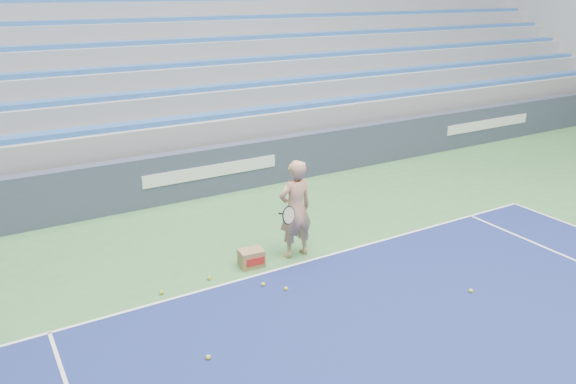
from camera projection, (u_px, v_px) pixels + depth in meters
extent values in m
cube|color=white|center=(303.00, 262.00, 9.67)|extent=(10.97, 0.05, 0.00)
cube|color=#353D51|center=(210.00, 171.00, 12.72)|extent=(30.00, 0.30, 1.10)
cube|color=white|center=(212.00, 171.00, 12.57)|extent=(3.20, 0.02, 0.28)
cube|color=white|center=(489.00, 124.00, 16.88)|extent=(3.40, 0.02, 0.28)
cube|color=gray|center=(148.00, 130.00, 16.40)|extent=(30.00, 8.50, 1.10)
cube|color=gray|center=(146.00, 103.00, 16.12)|extent=(30.00, 8.50, 0.50)
cube|color=#3061AF|center=(196.00, 118.00, 12.88)|extent=(29.60, 0.42, 0.11)
cube|color=gray|center=(140.00, 83.00, 16.29)|extent=(30.00, 7.65, 0.50)
cube|color=#3061AF|center=(181.00, 90.00, 13.40)|extent=(29.60, 0.42, 0.11)
cube|color=gray|center=(134.00, 64.00, 16.46)|extent=(30.00, 6.80, 0.50)
cube|color=#3061AF|center=(168.00, 65.00, 13.91)|extent=(29.60, 0.42, 0.11)
cube|color=gray|center=(128.00, 45.00, 16.64)|extent=(30.00, 5.95, 0.50)
cube|color=#3061AF|center=(155.00, 42.00, 14.43)|extent=(29.60, 0.42, 0.11)
cube|color=gray|center=(123.00, 27.00, 16.81)|extent=(30.00, 5.10, 0.50)
cube|color=#3061AF|center=(143.00, 20.00, 14.95)|extent=(29.60, 0.42, 0.11)
cube|color=gray|center=(117.00, 9.00, 16.98)|extent=(30.00, 4.25, 0.50)
cube|color=#3061AF|center=(133.00, 0.00, 15.46)|extent=(29.60, 0.42, 0.11)
cube|color=gray|center=(508.00, 25.00, 22.79)|extent=(0.30, 8.80, 6.10)
cube|color=gray|center=(99.00, 13.00, 19.01)|extent=(31.00, 0.40, 7.30)
imported|color=tan|center=(295.00, 209.00, 9.66)|extent=(0.65, 0.44, 1.76)
cylinder|color=black|center=(285.00, 214.00, 9.26)|extent=(0.12, 0.27, 0.08)
cylinder|color=beige|center=(289.00, 215.00, 8.96)|extent=(0.29, 0.16, 0.28)
torus|color=black|center=(289.00, 215.00, 8.96)|extent=(0.31, 0.18, 0.30)
cube|color=olive|center=(251.00, 258.00, 9.52)|extent=(0.43, 0.34, 0.30)
cube|color=#B21E19|center=(256.00, 262.00, 9.39)|extent=(0.32, 0.04, 0.14)
sphere|color=#C1D12A|center=(162.00, 292.00, 8.68)|extent=(0.07, 0.07, 0.07)
sphere|color=#C1D12A|center=(286.00, 289.00, 8.78)|extent=(0.07, 0.07, 0.07)
sphere|color=#C1D12A|center=(208.00, 357.00, 7.15)|extent=(0.07, 0.07, 0.07)
sphere|color=#C1D12A|center=(209.00, 278.00, 9.11)|extent=(0.07, 0.07, 0.07)
sphere|color=#C1D12A|center=(471.00, 291.00, 8.72)|extent=(0.07, 0.07, 0.07)
sphere|color=#C1D12A|center=(263.00, 284.00, 8.91)|extent=(0.07, 0.07, 0.07)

